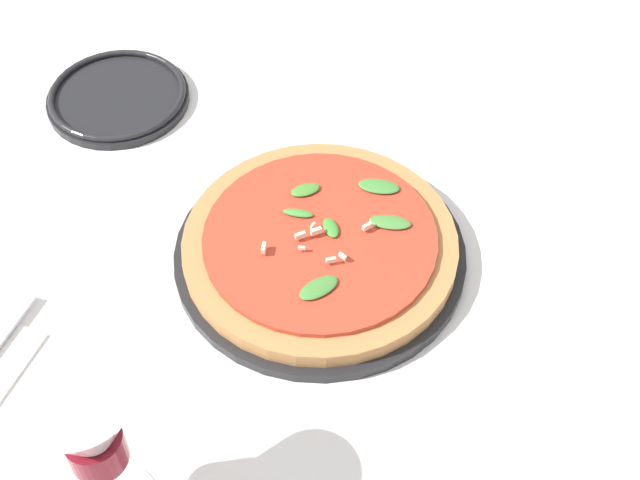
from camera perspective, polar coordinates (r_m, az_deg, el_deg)
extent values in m
plane|color=silver|center=(0.96, -0.31, -0.44)|extent=(6.00, 6.00, 0.00)
cylinder|color=black|center=(0.95, 0.00, -0.94)|extent=(0.31, 0.31, 0.01)
cylinder|color=#AD7542|center=(0.93, 0.00, -0.36)|extent=(0.29, 0.29, 0.02)
cylinder|color=#B73823|center=(0.92, 0.00, 0.12)|extent=(0.25, 0.25, 0.01)
ellipsoid|color=#417C34|center=(0.88, -0.09, -3.07)|extent=(0.05, 0.04, 0.01)
ellipsoid|color=#467F37|center=(0.93, 4.50, 1.14)|extent=(0.03, 0.05, 0.01)
ellipsoid|color=#417E36|center=(0.97, 3.79, 3.45)|extent=(0.03, 0.05, 0.01)
ellipsoid|color=#44822E|center=(0.96, -0.94, 3.23)|extent=(0.03, 0.04, 0.01)
ellipsoid|color=#3F8A35|center=(0.94, -1.41, 1.73)|extent=(0.02, 0.03, 0.01)
ellipsoid|color=#3D8A2E|center=(0.93, 0.71, 0.81)|extent=(0.03, 0.03, 0.01)
cube|color=beige|center=(0.91, -1.27, 0.30)|extent=(0.01, 0.01, 0.01)
cube|color=beige|center=(0.90, -1.14, -0.52)|extent=(0.00, 0.01, 0.00)
cube|color=beige|center=(0.92, 3.03, 0.89)|extent=(0.01, 0.01, 0.01)
cube|color=beige|center=(0.90, 1.45, -1.04)|extent=(0.01, 0.01, 0.00)
cube|color=beige|center=(0.92, -0.25, 0.57)|extent=(0.01, 0.01, 0.01)
cube|color=beige|center=(0.92, -0.33, 0.89)|extent=(0.01, 0.00, 0.00)
cube|color=beige|center=(0.89, 0.70, -1.30)|extent=(0.01, 0.01, 0.01)
cube|color=beige|center=(0.90, -3.63, -0.50)|extent=(0.01, 0.01, 0.01)
cylinder|color=white|center=(0.79, -13.30, -14.74)|extent=(0.01, 0.01, 0.08)
cone|color=white|center=(0.71, -14.56, -11.72)|extent=(0.09, 0.09, 0.10)
cylinder|color=maroon|center=(0.74, -14.14, -12.75)|extent=(0.05, 0.05, 0.03)
cylinder|color=black|center=(1.15, -12.78, 8.81)|extent=(0.18, 0.18, 0.01)
torus|color=black|center=(1.14, -12.85, 9.11)|extent=(0.17, 0.17, 0.01)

